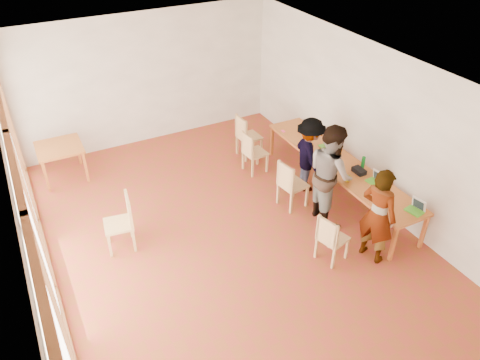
# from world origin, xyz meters

# --- Properties ---
(ground) EXTENTS (8.00, 8.00, 0.00)m
(ground) POSITION_xyz_m (0.00, 0.00, 0.00)
(ground) COLOR #A03A26
(ground) RESTS_ON ground
(wall_back) EXTENTS (6.00, 0.10, 3.00)m
(wall_back) POSITION_xyz_m (0.00, 4.00, 1.50)
(wall_back) COLOR white
(wall_back) RESTS_ON ground
(wall_front) EXTENTS (6.00, 0.10, 3.00)m
(wall_front) POSITION_xyz_m (0.00, -4.00, 1.50)
(wall_front) COLOR white
(wall_front) RESTS_ON ground
(wall_right) EXTENTS (0.10, 8.00, 3.00)m
(wall_right) POSITION_xyz_m (3.00, 0.00, 1.50)
(wall_right) COLOR white
(wall_right) RESTS_ON ground
(window_wall) EXTENTS (0.10, 8.00, 3.00)m
(window_wall) POSITION_xyz_m (-2.96, 0.00, 1.50)
(window_wall) COLOR white
(window_wall) RESTS_ON ground
(ceiling) EXTENTS (6.00, 8.00, 0.04)m
(ceiling) POSITION_xyz_m (0.00, 0.00, 3.02)
(ceiling) COLOR white
(ceiling) RESTS_ON wall_back
(communal_table) EXTENTS (0.80, 4.00, 0.75)m
(communal_table) POSITION_xyz_m (2.50, 0.03, 0.70)
(communal_table) COLOR #C3602B
(communal_table) RESTS_ON ground
(side_table) EXTENTS (0.90, 0.90, 0.75)m
(side_table) POSITION_xyz_m (-2.19, 3.20, 0.67)
(side_table) COLOR #C3602B
(side_table) RESTS_ON ground
(chair_near) EXTENTS (0.51, 0.51, 0.48)m
(chair_near) POSITION_xyz_m (1.22, -1.42, 0.55)
(chair_near) COLOR #DEB16F
(chair_near) RESTS_ON ground
(chair_mid) EXTENTS (0.51, 0.51, 0.52)m
(chair_mid) POSITION_xyz_m (1.44, 0.15, 0.60)
(chair_mid) COLOR #DEB16F
(chair_mid) RESTS_ON ground
(chair_far) EXTENTS (0.47, 0.47, 0.50)m
(chair_far) POSITION_xyz_m (1.40, 1.57, 0.57)
(chair_far) COLOR #DEB16F
(chair_far) RESTS_ON ground
(chair_empty) EXTENTS (0.48, 0.48, 0.53)m
(chair_empty) POSITION_xyz_m (1.59, 2.20, 0.61)
(chair_empty) COLOR #DEB16F
(chair_empty) RESTS_ON ground
(chair_spare) EXTENTS (0.54, 0.54, 0.54)m
(chair_spare) POSITION_xyz_m (-1.62, 0.50, 0.62)
(chair_spare) COLOR #DEB16F
(chair_spare) RESTS_ON ground
(person_near) EXTENTS (0.57, 0.72, 1.73)m
(person_near) POSITION_xyz_m (1.94, -1.67, 0.86)
(person_near) COLOR gray
(person_near) RESTS_ON ground
(person_mid) EXTENTS (0.89, 1.05, 1.91)m
(person_mid) POSITION_xyz_m (1.91, -0.43, 0.96)
(person_mid) COLOR gray
(person_mid) RESTS_ON ground
(person_far) EXTENTS (0.77, 1.10, 1.56)m
(person_far) POSITION_xyz_m (2.12, 0.51, 0.78)
(person_far) COLOR gray
(person_far) RESTS_ON ground
(laptop_near) EXTENTS (0.28, 0.31, 0.23)m
(laptop_near) POSITION_xyz_m (2.69, -1.76, 0.81)
(laptop_near) COLOR #52BA28
(laptop_near) RESTS_ON communal_table
(laptop_mid) EXTENTS (0.25, 0.28, 0.22)m
(laptop_mid) POSITION_xyz_m (2.68, -0.79, 0.81)
(laptop_mid) COLOR #52BA28
(laptop_mid) RESTS_ON communal_table
(laptop_far) EXTENTS (0.23, 0.26, 0.22)m
(laptop_far) POSITION_xyz_m (2.66, 0.64, 0.81)
(laptop_far) COLOR #52BA28
(laptop_far) RESTS_ON communal_table
(yellow_mug) EXTENTS (0.15, 0.15, 0.11)m
(yellow_mug) POSITION_xyz_m (2.24, -0.53, 0.80)
(yellow_mug) COLOR #C9BC0C
(yellow_mug) RESTS_ON communal_table
(green_bottle) EXTENTS (0.07, 0.07, 0.28)m
(green_bottle) POSITION_xyz_m (2.72, -0.35, 0.89)
(green_bottle) COLOR #127B24
(green_bottle) RESTS_ON communal_table
(clear_glass) EXTENTS (0.07, 0.07, 0.09)m
(clear_glass) POSITION_xyz_m (2.41, 0.16, 0.80)
(clear_glass) COLOR silver
(clear_glass) RESTS_ON communal_table
(condiment_cup) EXTENTS (0.08, 0.08, 0.06)m
(condiment_cup) POSITION_xyz_m (2.26, 0.88, 0.78)
(condiment_cup) COLOR white
(condiment_cup) RESTS_ON communal_table
(pink_phone) EXTENTS (0.05, 0.10, 0.01)m
(pink_phone) POSITION_xyz_m (2.22, 1.63, 0.76)
(pink_phone) COLOR #F53B7D
(pink_phone) RESTS_ON communal_table
(black_pouch) EXTENTS (0.16, 0.26, 0.09)m
(black_pouch) POSITION_xyz_m (2.60, -0.41, 0.80)
(black_pouch) COLOR black
(black_pouch) RESTS_ON communal_table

